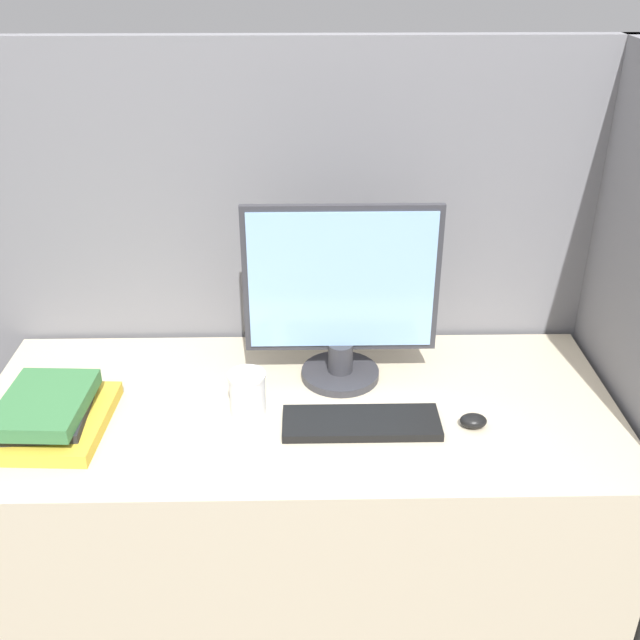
{
  "coord_description": "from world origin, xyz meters",
  "views": [
    {
      "loc": [
        0.02,
        -1.15,
        1.74
      ],
      "look_at": [
        0.05,
        0.37,
        0.93
      ],
      "focal_mm": 42.0,
      "sensor_mm": 36.0,
      "label": 1
    }
  ],
  "objects_px": {
    "monitor": "(341,300)",
    "book_stack": "(51,414)",
    "mouse": "(473,421)",
    "coffee_cup": "(248,393)",
    "keyboard": "(361,423)"
  },
  "relations": [
    {
      "from": "monitor",
      "to": "coffee_cup",
      "type": "height_order",
      "value": "monitor"
    },
    {
      "from": "coffee_cup",
      "to": "monitor",
      "type": "bearing_deg",
      "value": 34.91
    },
    {
      "from": "monitor",
      "to": "coffee_cup",
      "type": "bearing_deg",
      "value": -145.09
    },
    {
      "from": "monitor",
      "to": "coffee_cup",
      "type": "relative_size",
      "value": 4.41
    },
    {
      "from": "book_stack",
      "to": "keyboard",
      "type": "bearing_deg",
      "value": -0.65
    },
    {
      "from": "keyboard",
      "to": "coffee_cup",
      "type": "xyz_separation_m",
      "value": [
        -0.26,
        0.06,
        0.04
      ]
    },
    {
      "from": "monitor",
      "to": "book_stack",
      "type": "bearing_deg",
      "value": -162.6
    },
    {
      "from": "monitor",
      "to": "keyboard",
      "type": "xyz_separation_m",
      "value": [
        0.04,
        -0.22,
        -0.21
      ]
    },
    {
      "from": "coffee_cup",
      "to": "book_stack",
      "type": "xyz_separation_m",
      "value": [
        -0.44,
        -0.05,
        -0.01
      ]
    },
    {
      "from": "monitor",
      "to": "keyboard",
      "type": "bearing_deg",
      "value": -79.71
    },
    {
      "from": "monitor",
      "to": "keyboard",
      "type": "relative_size",
      "value": 1.31
    },
    {
      "from": "monitor",
      "to": "coffee_cup",
      "type": "xyz_separation_m",
      "value": [
        -0.22,
        -0.16,
        -0.16
      ]
    },
    {
      "from": "keyboard",
      "to": "mouse",
      "type": "distance_m",
      "value": 0.26
    },
    {
      "from": "book_stack",
      "to": "mouse",
      "type": "bearing_deg",
      "value": -0.72
    },
    {
      "from": "monitor",
      "to": "mouse",
      "type": "xyz_separation_m",
      "value": [
        0.3,
        -0.22,
        -0.2
      ]
    }
  ]
}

